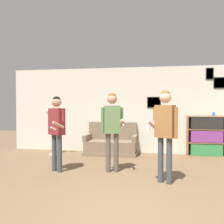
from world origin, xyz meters
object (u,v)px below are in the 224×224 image
Objects in this scene: couch at (111,144)px; drinking_cup at (214,114)px; person_player_foreground_left at (57,125)px; person_player_foreground_center at (112,123)px; floor_lamp at (53,118)px; bookshelf at (206,136)px; person_watcher_holding_cup at (165,125)px.

drinking_cup is at bearing 3.60° from couch.
drinking_cup is (3.01, 0.19, 0.93)m from couch.
person_player_foreground_center reaches higher than person_player_foreground_left.
floor_lamp is 0.85× the size of person_player_foreground_center.
couch is at bearing 15.28° from floor_lamp.
person_player_foreground_left is at bearing -146.89° from bookshelf.
drinking_cup is (1.47, 2.80, 0.12)m from person_watcher_holding_cup.
person_watcher_holding_cup is at bearing -33.61° from floor_lamp.
floor_lamp is 0.89× the size of person_player_foreground_left.
person_player_foreground_center is 16.20× the size of drinking_cup.
person_player_foreground_left is at bearing 170.16° from person_watcher_holding_cup.
person_player_foreground_left is (0.84, -1.73, -0.07)m from floor_lamp.
couch is at bearing -176.15° from bookshelf.
drinking_cup is at bearing 40.08° from person_player_foreground_center.
floor_lamp is at bearing -172.12° from drinking_cup.
drinking_cup reaches higher than couch.
person_watcher_holding_cup is at bearing -117.79° from drinking_cup.
floor_lamp is (-1.69, -0.46, 0.81)m from couch.
person_watcher_holding_cup reaches higher than drinking_cup.
person_player_foreground_left reaches higher than couch.
floor_lamp reaches higher than bookshelf.
bookshelf is 0.68m from drinking_cup.
person_player_foreground_center is 1.29m from person_watcher_holding_cup.
person_player_foreground_left is at bearing -64.02° from floor_lamp.
person_player_foreground_left reaches higher than bookshelf.
floor_lamp reaches higher than couch.
bookshelf is at bearing 8.23° from floor_lamp.
person_player_foreground_left reaches higher than floor_lamp.
person_watcher_holding_cup is 3.17m from drinking_cup.
floor_lamp is 13.76× the size of drinking_cup.
floor_lamp is at bearing 146.39° from person_watcher_holding_cup.
person_player_foreground_center is at bearing -78.83° from couch.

